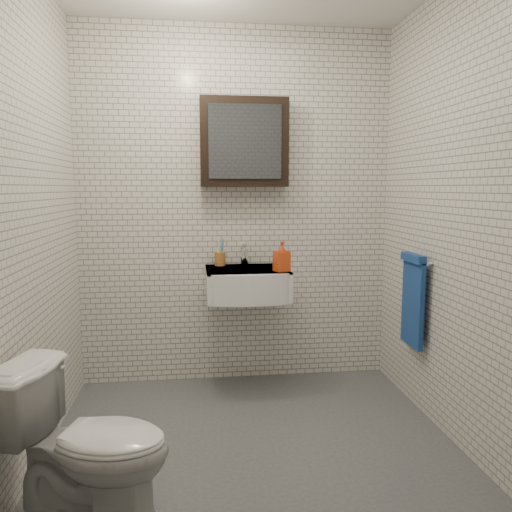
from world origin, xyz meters
name	(u,v)px	position (x,y,z in m)	size (l,w,h in m)	color
ground	(253,444)	(0.00, 0.00, 0.01)	(2.20, 2.00, 0.01)	#45484C
room_shell	(253,173)	(0.00, 0.00, 1.47)	(2.22, 2.02, 2.51)	silver
washbasin	(247,283)	(0.05, 0.73, 0.76)	(0.55, 0.50, 0.20)	white
faucet	(244,256)	(0.05, 0.93, 0.92)	(0.06, 0.20, 0.15)	silver
mirror_cabinet	(244,143)	(0.05, 0.93, 1.70)	(0.60, 0.15, 0.60)	black
towel_rail	(413,296)	(1.04, 0.35, 0.72)	(0.09, 0.30, 0.58)	silver
toothbrush_cup	(220,258)	(-0.12, 0.94, 0.90)	(0.09, 0.09, 0.21)	#9D6027
soap_bottle	(282,256)	(0.27, 0.64, 0.95)	(0.09, 0.09, 0.20)	orange
toilet	(89,445)	(-0.75, -0.54, 0.34)	(0.38, 0.67, 0.69)	white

